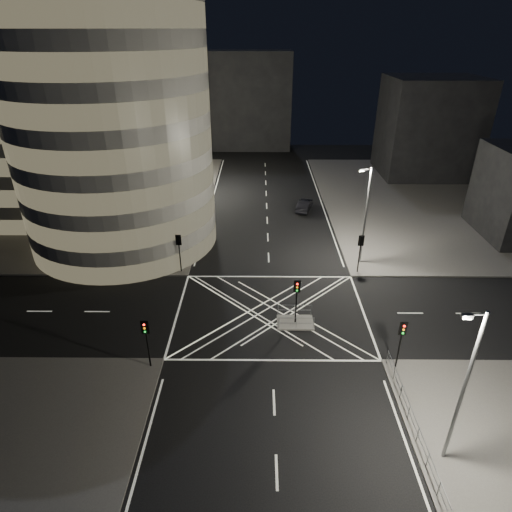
{
  "coord_description": "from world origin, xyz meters",
  "views": [
    {
      "loc": [
        -1.01,
        -30.16,
        21.63
      ],
      "look_at": [
        -1.3,
        4.71,
        3.0
      ],
      "focal_mm": 30.0,
      "sensor_mm": 36.0,
      "label": 1
    }
  ],
  "objects_px": {
    "traffic_signal_fl": "(179,246)",
    "street_lamp_left_far": "(200,156)",
    "traffic_signal_fr": "(360,247)",
    "street_lamp_left_near": "(179,202)",
    "traffic_signal_nl": "(146,335)",
    "traffic_signal_nr": "(401,337)",
    "sedan": "(304,205)",
    "street_lamp_right_far": "(365,213)",
    "central_island": "(295,322)",
    "street_lamp_right_near": "(463,386)",
    "traffic_signal_island": "(297,294)"
  },
  "relations": [
    {
      "from": "traffic_signal_nl",
      "to": "sedan",
      "type": "height_order",
      "value": "traffic_signal_nl"
    },
    {
      "from": "traffic_signal_nl",
      "to": "street_lamp_left_far",
      "type": "relative_size",
      "value": 0.4
    },
    {
      "from": "traffic_signal_nr",
      "to": "sedan",
      "type": "distance_m",
      "value": 30.55
    },
    {
      "from": "sedan",
      "to": "traffic_signal_fl",
      "type": "bearing_deg",
      "value": 66.35
    },
    {
      "from": "street_lamp_left_near",
      "to": "sedan",
      "type": "height_order",
      "value": "street_lamp_left_near"
    },
    {
      "from": "street_lamp_left_far",
      "to": "street_lamp_right_near",
      "type": "xyz_separation_m",
      "value": [
        18.87,
        -44.0,
        0.0
      ]
    },
    {
      "from": "traffic_signal_fr",
      "to": "street_lamp_right_far",
      "type": "relative_size",
      "value": 0.4
    },
    {
      "from": "traffic_signal_nl",
      "to": "traffic_signal_nr",
      "type": "xyz_separation_m",
      "value": [
        17.6,
        0.0,
        0.0
      ]
    },
    {
      "from": "street_lamp_left_far",
      "to": "sedan",
      "type": "distance_m",
      "value": 16.6
    },
    {
      "from": "traffic_signal_nr",
      "to": "traffic_signal_island",
      "type": "xyz_separation_m",
      "value": [
        -6.8,
        5.3,
        0.0
      ]
    },
    {
      "from": "traffic_signal_nl",
      "to": "traffic_signal_fr",
      "type": "distance_m",
      "value": 22.24
    },
    {
      "from": "central_island",
      "to": "traffic_signal_fr",
      "type": "relative_size",
      "value": 0.75
    },
    {
      "from": "traffic_signal_nr",
      "to": "sedan",
      "type": "xyz_separation_m",
      "value": [
        -3.77,
        30.23,
        -2.18
      ]
    },
    {
      "from": "traffic_signal_fl",
      "to": "traffic_signal_fr",
      "type": "distance_m",
      "value": 17.6
    },
    {
      "from": "traffic_signal_nr",
      "to": "street_lamp_right_far",
      "type": "relative_size",
      "value": 0.4
    },
    {
      "from": "central_island",
      "to": "traffic_signal_fr",
      "type": "bearing_deg",
      "value": 50.67
    },
    {
      "from": "traffic_signal_nl",
      "to": "street_lamp_left_far",
      "type": "height_order",
      "value": "street_lamp_left_far"
    },
    {
      "from": "sedan",
      "to": "street_lamp_right_near",
      "type": "bearing_deg",
      "value": 112.8
    },
    {
      "from": "traffic_signal_fr",
      "to": "street_lamp_left_far",
      "type": "xyz_separation_m",
      "value": [
        -18.24,
        23.2,
        2.63
      ]
    },
    {
      "from": "traffic_signal_fr",
      "to": "traffic_signal_nr",
      "type": "height_order",
      "value": "same"
    },
    {
      "from": "street_lamp_left_near",
      "to": "sedan",
      "type": "relative_size",
      "value": 2.23
    },
    {
      "from": "traffic_signal_fl",
      "to": "street_lamp_left_far",
      "type": "bearing_deg",
      "value": 91.57
    },
    {
      "from": "street_lamp_left_near",
      "to": "street_lamp_right_far",
      "type": "relative_size",
      "value": 1.0
    },
    {
      "from": "street_lamp_right_far",
      "to": "traffic_signal_fr",
      "type": "bearing_deg",
      "value": -106.11
    },
    {
      "from": "street_lamp_right_near",
      "to": "street_lamp_left_near",
      "type": "bearing_deg",
      "value": 125.97
    },
    {
      "from": "traffic_signal_fr",
      "to": "central_island",
      "type": "bearing_deg",
      "value": -129.33
    },
    {
      "from": "central_island",
      "to": "street_lamp_right_far",
      "type": "height_order",
      "value": "street_lamp_right_far"
    },
    {
      "from": "central_island",
      "to": "traffic_signal_nl",
      "type": "bearing_deg",
      "value": -153.86
    },
    {
      "from": "traffic_signal_fl",
      "to": "traffic_signal_island",
      "type": "distance_m",
      "value": 13.62
    },
    {
      "from": "traffic_signal_fl",
      "to": "street_lamp_left_near",
      "type": "relative_size",
      "value": 0.4
    },
    {
      "from": "street_lamp_right_far",
      "to": "sedan",
      "type": "bearing_deg",
      "value": 106.97
    },
    {
      "from": "central_island",
      "to": "sedan",
      "type": "height_order",
      "value": "sedan"
    },
    {
      "from": "street_lamp_right_far",
      "to": "sedan",
      "type": "xyz_separation_m",
      "value": [
        -4.41,
        14.43,
        -4.8
      ]
    },
    {
      "from": "traffic_signal_fl",
      "to": "street_lamp_left_near",
      "type": "height_order",
      "value": "street_lamp_left_near"
    },
    {
      "from": "street_lamp_left_far",
      "to": "sedan",
      "type": "height_order",
      "value": "street_lamp_left_far"
    },
    {
      "from": "traffic_signal_nr",
      "to": "street_lamp_right_near",
      "type": "xyz_separation_m",
      "value": [
        0.64,
        -7.2,
        2.63
      ]
    },
    {
      "from": "central_island",
      "to": "traffic_signal_island",
      "type": "bearing_deg",
      "value": 0.0
    },
    {
      "from": "traffic_signal_island",
      "to": "street_lamp_right_far",
      "type": "bearing_deg",
      "value": 54.7
    },
    {
      "from": "street_lamp_right_near",
      "to": "sedan",
      "type": "relative_size",
      "value": 2.23
    },
    {
      "from": "central_island",
      "to": "traffic_signal_nr",
      "type": "distance_m",
      "value": 9.08
    },
    {
      "from": "street_lamp_right_far",
      "to": "central_island",
      "type": "bearing_deg",
      "value": -125.3
    },
    {
      "from": "traffic_signal_nl",
      "to": "street_lamp_right_near",
      "type": "bearing_deg",
      "value": -21.55
    },
    {
      "from": "central_island",
      "to": "sedan",
      "type": "xyz_separation_m",
      "value": [
        3.03,
        24.93,
        0.66
      ]
    },
    {
      "from": "traffic_signal_nr",
      "to": "traffic_signal_fr",
      "type": "bearing_deg",
      "value": 90.0
    },
    {
      "from": "traffic_signal_nl",
      "to": "traffic_signal_nr",
      "type": "relative_size",
      "value": 1.0
    },
    {
      "from": "traffic_signal_fr",
      "to": "street_lamp_left_near",
      "type": "distance_m",
      "value": 19.14
    },
    {
      "from": "traffic_signal_island",
      "to": "street_lamp_left_near",
      "type": "distance_m",
      "value": 17.89
    },
    {
      "from": "traffic_signal_nl",
      "to": "traffic_signal_island",
      "type": "distance_m",
      "value": 12.03
    },
    {
      "from": "street_lamp_right_near",
      "to": "traffic_signal_fl",
      "type": "bearing_deg",
      "value": 131.24
    },
    {
      "from": "traffic_signal_fr",
      "to": "traffic_signal_island",
      "type": "distance_m",
      "value": 10.73
    }
  ]
}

